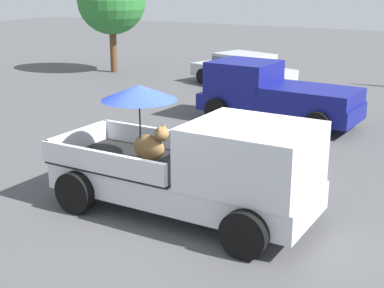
% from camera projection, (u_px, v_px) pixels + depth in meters
% --- Properties ---
extents(ground_plane, '(80.00, 80.00, 0.00)m').
position_uv_depth(ground_plane, '(182.00, 213.00, 10.45)').
color(ground_plane, '#4C4C4F').
extents(pickup_truck_main, '(5.09, 2.34, 2.36)m').
position_uv_depth(pickup_truck_main, '(202.00, 167.00, 9.96)').
color(pickup_truck_main, black).
rests_on(pickup_truck_main, ground).
extents(pickup_truck_red, '(4.92, 2.44, 1.80)m').
position_uv_depth(pickup_truck_red, '(273.00, 94.00, 16.71)').
color(pickup_truck_red, black).
rests_on(pickup_truck_red, ground).
extents(parked_sedan_far, '(4.63, 2.99, 1.33)m').
position_uv_depth(parked_sedan_far, '(243.00, 68.00, 22.38)').
color(parked_sedan_far, black).
rests_on(parked_sedan_far, ground).
extents(tree_by_lot, '(3.12, 3.12, 4.85)m').
position_uv_depth(tree_by_lot, '(111.00, 0.00, 25.04)').
color(tree_by_lot, brown).
rests_on(tree_by_lot, ground).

